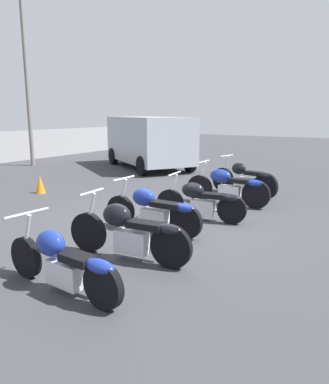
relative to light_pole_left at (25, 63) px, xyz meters
The scene contains 10 objects.
ground_plane 10.90m from the light_pole_left, 115.20° to the right, with size 60.00×60.00×0.00m, color #38383D.
light_pole_left is the anchor object (origin of this frame).
motorcycle_slot_0 12.92m from the light_pole_left, 127.32° to the right, with size 0.65×2.03×0.93m.
motorcycle_slot_1 12.23m from the light_pole_left, 122.15° to the right, with size 0.57×2.12×1.01m.
motorcycle_slot_2 11.28m from the light_pole_left, 117.42° to the right, with size 0.65×2.08×0.99m.
motorcycle_slot_3 11.16m from the light_pole_left, 110.54° to the right, with size 0.62×1.95×0.96m.
motorcycle_slot_4 10.69m from the light_pole_left, 102.40° to the right, with size 0.59×2.13×1.04m.
motorcycle_slot_5 10.47m from the light_pole_left, 95.11° to the right, with size 0.71×2.01×1.05m.
parked_van 5.88m from the light_pole_left, 65.73° to the right, with size 4.21×4.97×2.04m.
traffic_cone_near 7.21m from the light_pole_left, 127.10° to the right, with size 0.27×0.27×0.49m.
Camera 1 is at (-6.21, -4.06, 2.20)m, focal length 35.00 mm.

